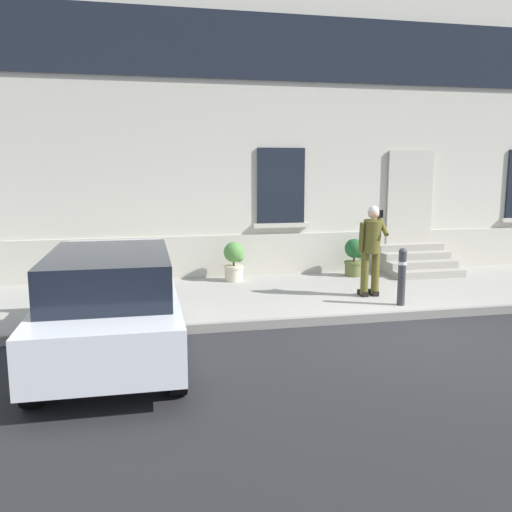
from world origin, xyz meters
The scene contains 11 objects.
ground_plane centered at (0.00, 0.00, 0.00)m, with size 80.00×80.00×0.00m, color #232326.
sidewalk centered at (0.00, 2.80, 0.07)m, with size 24.00×3.60×0.15m, color #99968E.
curb_edge centered at (0.00, 0.94, 0.07)m, with size 24.00×0.12×0.15m, color gray.
building_facade centered at (0.01, 5.29, 3.73)m, with size 24.00×1.52×7.50m.
entrance_stoop centered at (2.29, 4.12, 0.39)m, with size 1.66×1.28×0.64m.
hatchback_car_white centered at (-4.48, 0.04, 0.79)m, with size 1.81×4.08×1.50m.
bollard_near_person centered at (0.50, 1.35, 0.71)m, with size 0.15×0.15×1.04m.
person_on_phone centered at (0.23, 2.09, 1.15)m, with size 0.51×0.47×1.75m.
planter_charcoal centered at (-4.88, 4.04, 0.61)m, with size 0.44×0.44×0.86m.
planter_cream centered at (-2.09, 4.06, 0.61)m, with size 0.44×0.44×0.86m.
planter_olive centered at (0.70, 4.03, 0.61)m, with size 0.44×0.44×0.86m.
Camera 1 is at (-4.04, -7.33, 2.60)m, focal length 37.66 mm.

